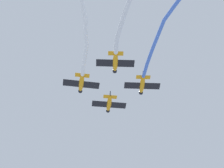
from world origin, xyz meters
name	(u,v)px	position (x,y,z in m)	size (l,w,h in m)	color
airplane_lead	(109,104)	(6.18, 3.71, 57.98)	(5.58, 7.25, 1.80)	orange
airplane_left_wing	(81,83)	(-1.54, 7.37, 57.58)	(5.57, 7.21, 1.80)	orange
smoke_trail_left_wing	(82,19)	(-14.74, 3.22, 59.73)	(22.69, 5.59, 5.60)	white
airplane_right_wing	(142,85)	(2.53, -4.01, 58.28)	(5.58, 7.29, 1.80)	orange
smoke_trail_right_wing	(159,37)	(-8.33, -9.13, 58.89)	(16.81, 10.38, 1.84)	#4C75DB
airplane_slot	(115,62)	(-5.19, -0.36, 57.78)	(5.57, 7.30, 1.80)	orange
smoke_trail_slot	(131,3)	(-16.09, -5.64, 59.61)	(16.89, 11.05, 4.43)	white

